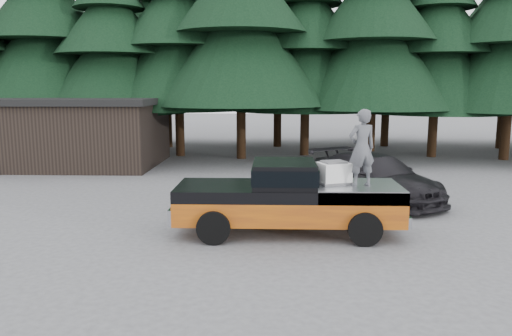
{
  "coord_description": "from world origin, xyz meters",
  "views": [
    {
      "loc": [
        0.68,
        -12.2,
        3.85
      ],
      "look_at": [
        0.27,
        0.0,
        1.85
      ],
      "focal_mm": 35.0,
      "sensor_mm": 36.0,
      "label": 1
    }
  ],
  "objects_px": {
    "pickup_truck": "(288,209)",
    "air_compressor": "(334,174)",
    "parked_car": "(375,177)",
    "man_on_bed": "(362,148)",
    "utility_building": "(76,131)"
  },
  "relations": [
    {
      "from": "air_compressor",
      "to": "utility_building",
      "type": "xyz_separation_m",
      "value": [
        -11.29,
        11.28,
        0.07
      ]
    },
    {
      "from": "man_on_bed",
      "to": "parked_car",
      "type": "relative_size",
      "value": 0.36
    },
    {
      "from": "man_on_bed",
      "to": "parked_car",
      "type": "height_order",
      "value": "man_on_bed"
    },
    {
      "from": "pickup_truck",
      "to": "man_on_bed",
      "type": "distance_m",
      "value": 2.49
    },
    {
      "from": "pickup_truck",
      "to": "man_on_bed",
      "type": "bearing_deg",
      "value": -5.75
    },
    {
      "from": "pickup_truck",
      "to": "air_compressor",
      "type": "height_order",
      "value": "air_compressor"
    },
    {
      "from": "pickup_truck",
      "to": "parked_car",
      "type": "relative_size",
      "value": 1.1
    },
    {
      "from": "pickup_truck",
      "to": "parked_car",
      "type": "xyz_separation_m",
      "value": [
        3.09,
        4.04,
        0.13
      ]
    },
    {
      "from": "pickup_truck",
      "to": "air_compressor",
      "type": "bearing_deg",
      "value": 5.41
    },
    {
      "from": "man_on_bed",
      "to": "utility_building",
      "type": "xyz_separation_m",
      "value": [
        -11.94,
        11.58,
        -0.65
      ]
    },
    {
      "from": "pickup_truck",
      "to": "air_compressor",
      "type": "relative_size",
      "value": 7.78
    },
    {
      "from": "parked_car",
      "to": "pickup_truck",
      "type": "bearing_deg",
      "value": -156.87
    },
    {
      "from": "pickup_truck",
      "to": "man_on_bed",
      "type": "height_order",
      "value": "man_on_bed"
    },
    {
      "from": "man_on_bed",
      "to": "parked_car",
      "type": "bearing_deg",
      "value": -123.08
    },
    {
      "from": "air_compressor",
      "to": "utility_building",
      "type": "relative_size",
      "value": 0.09
    }
  ]
}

